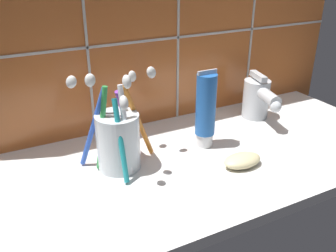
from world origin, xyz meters
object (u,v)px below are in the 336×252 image
object	(u,v)px
toothbrush_cup	(118,138)
sink_faucet	(258,98)
toothpaste_tube	(204,110)
soap_bar	(242,160)

from	to	relation	value
toothbrush_cup	sink_faucet	distance (cm)	35.71
toothbrush_cup	sink_faucet	bearing A→B (deg)	8.77
toothbrush_cup	toothpaste_tube	size ratio (longest dim) A/B	1.17
sink_faucet	soap_bar	size ratio (longest dim) A/B	1.73
sink_faucet	soap_bar	xyz separation A→B (cm)	(-15.76, -15.25, -3.85)
sink_faucet	toothpaste_tube	bearing A→B (deg)	-59.44
sink_faucet	soap_bar	distance (cm)	22.27
toothbrush_cup	sink_faucet	world-z (taller)	toothbrush_cup
soap_bar	toothpaste_tube	bearing A→B (deg)	102.10
toothbrush_cup	toothpaste_tube	bearing A→B (deg)	-0.11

